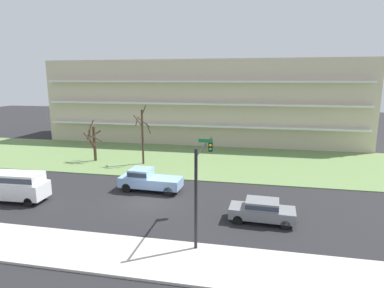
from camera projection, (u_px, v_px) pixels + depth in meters
ground at (148, 202)px, 25.96m from camera, size 160.00×160.00×0.00m
sidewalk_curb_near at (101, 252)px, 18.27m from camera, size 80.00×4.00×0.15m
grass_lawn_strip at (186, 159)px, 39.40m from camera, size 80.00×16.00×0.08m
apartment_building at (205, 101)px, 51.90m from camera, size 47.24×13.51×12.33m
tree_far_left at (94, 141)px, 38.11m from camera, size 2.23×2.27×4.90m
tree_left at (143, 134)px, 36.55m from camera, size 1.84×1.76×6.75m
sedan_gray_near_left at (262, 210)px, 22.13m from camera, size 4.48×2.02×1.57m
pickup_blue_center_left at (148, 179)px, 28.33m from camera, size 5.48×2.23×1.95m
van_white_center_right at (14, 184)px, 25.81m from camera, size 5.28×2.22×2.36m
traffic_signal_mast at (202, 171)px, 19.79m from camera, size 0.90×5.89×5.95m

